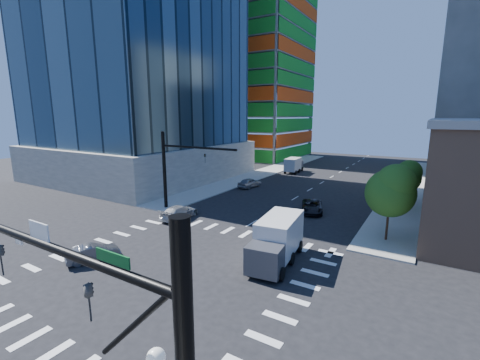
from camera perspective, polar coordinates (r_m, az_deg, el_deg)
The scene contains 14 objects.
ground at distance 24.47m, azimuth -12.20°, elevation -15.43°, with size 160.00×160.00×0.00m, color black.
road_markings at distance 24.47m, azimuth -12.20°, elevation -15.42°, with size 20.00×20.00×0.01m, color silver.
sidewalk_ne at distance 56.79m, azimuth 27.70°, elevation -0.97°, with size 5.00×60.00×0.15m, color #9B9A93.
sidewalk_nw at distance 63.16m, azimuth 4.54°, elevation 1.44°, with size 5.00×60.00×0.15m, color #9B9A93.
construction_building at distance 89.63m, azimuth 2.44°, elevation 20.14°, with size 25.16×34.50×70.60m.
signal_mast_nw at distance 37.52m, azimuth -11.70°, elevation 2.81°, with size 10.20×0.40×9.00m.
tree_south at distance 30.34m, azimuth 25.40°, elevation -1.62°, with size 4.16×4.16×6.82m.
tree_north at distance 42.22m, azimuth 27.47°, elevation 0.61°, with size 3.54×3.52×5.78m.
car_nb_far at distance 37.88m, azimuth 12.68°, elevation -4.60°, with size 2.27×4.92×1.37m, color black.
car_sb_near at distance 35.41m, azimuth -10.73°, elevation -5.61°, with size 1.98×4.88×1.42m, color #B8B8B8.
car_sb_mid at distance 49.56m, azimuth 1.73°, elevation -0.48°, with size 1.77×4.41×1.50m, color #989A9F.
car_sb_cross at distance 27.54m, azimuth -24.67°, elevation -11.67°, with size 1.35×3.86×1.27m, color #55565B.
box_truck_near at distance 24.60m, azimuth 6.34°, elevation -11.30°, with size 3.48×6.64×3.33m.
box_truck_far at distance 63.69m, azimuth 9.59°, elevation 2.50°, with size 2.76×5.68×2.89m.
Camera 1 is at (15.30, -15.67, 10.93)m, focal length 24.00 mm.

